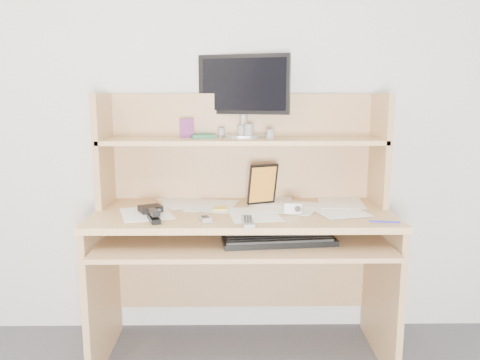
{
  "coord_description": "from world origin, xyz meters",
  "views": [
    {
      "loc": [
        -0.04,
        -0.68,
        1.29
      ],
      "look_at": [
        -0.01,
        1.43,
        0.91
      ],
      "focal_mm": 35.0,
      "sensor_mm": 36.0,
      "label": 1
    }
  ],
  "objects_px": {
    "tv_remote": "(248,222)",
    "keyboard": "(279,239)",
    "desk": "(243,218)",
    "monitor": "(244,93)",
    "game_case": "(263,184)"
  },
  "relations": [
    {
      "from": "tv_remote",
      "to": "keyboard",
      "type": "bearing_deg",
      "value": 19.95
    },
    {
      "from": "desk",
      "to": "monitor",
      "type": "xyz_separation_m",
      "value": [
        0.01,
        0.16,
        0.61
      ]
    },
    {
      "from": "desk",
      "to": "monitor",
      "type": "bearing_deg",
      "value": 87.41
    },
    {
      "from": "desk",
      "to": "keyboard",
      "type": "bearing_deg",
      "value": -60.0
    },
    {
      "from": "keyboard",
      "to": "tv_remote",
      "type": "bearing_deg",
      "value": -162.77
    },
    {
      "from": "tv_remote",
      "to": "monitor",
      "type": "relative_size",
      "value": 0.35
    },
    {
      "from": "keyboard",
      "to": "tv_remote",
      "type": "relative_size",
      "value": 3.12
    },
    {
      "from": "keyboard",
      "to": "tv_remote",
      "type": "distance_m",
      "value": 0.18
    },
    {
      "from": "desk",
      "to": "tv_remote",
      "type": "height_order",
      "value": "desk"
    },
    {
      "from": "tv_remote",
      "to": "game_case",
      "type": "xyz_separation_m",
      "value": [
        0.08,
        0.35,
        0.09
      ]
    },
    {
      "from": "tv_remote",
      "to": "game_case",
      "type": "relative_size",
      "value": 0.8
    },
    {
      "from": "desk",
      "to": "keyboard",
      "type": "relative_size",
      "value": 2.75
    },
    {
      "from": "desk",
      "to": "game_case",
      "type": "bearing_deg",
      "value": 11.45
    },
    {
      "from": "desk",
      "to": "tv_remote",
      "type": "bearing_deg",
      "value": -87.11
    },
    {
      "from": "game_case",
      "to": "keyboard",
      "type": "bearing_deg",
      "value": -100.58
    }
  ]
}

